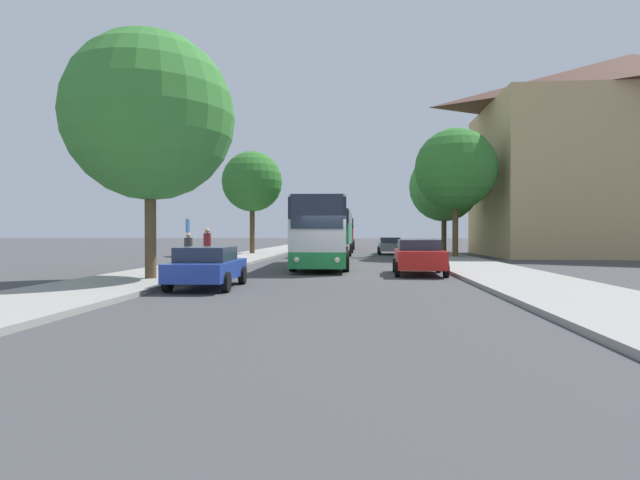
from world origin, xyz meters
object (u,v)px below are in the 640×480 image
bus_middle (335,232)px  bus_rear (342,233)px  parked_car_right_near (419,256)px  tree_right_mid (456,169)px  bus_stop_sign (188,237)px  parked_car_right_far (390,245)px  pedestrian_waiting_far (188,251)px  bus_front (323,232)px  parked_car_left_curb (207,266)px  pedestrian_waiting_near (207,247)px  tree_right_near (444,187)px  tree_left_far (150,117)px  tree_left_near (252,182)px

bus_middle → bus_rear: bearing=90.2°
bus_rear → parked_car_right_near: bus_rear is taller
bus_middle → tree_right_mid: 11.27m
bus_stop_sign → parked_car_right_far: bearing=60.8°
bus_rear → pedestrian_waiting_far: 36.01m
bus_middle → bus_rear: size_ratio=0.95×
bus_front → tree_right_mid: bearing=45.6°
parked_car_right_near → tree_right_mid: bearing=-104.7°
bus_front → parked_car_left_curb: bus_front is taller
bus_rear → pedestrian_waiting_near: bearing=-99.8°
bus_rear → pedestrian_waiting_far: bus_rear is taller
parked_car_right_near → tree_right_near: bearing=-100.5°
parked_car_left_curb → tree_right_mid: tree_right_mid is taller
pedestrian_waiting_near → pedestrian_waiting_far: 2.18m
pedestrian_waiting_far → parked_car_right_near: bearing=-45.5°
tree_left_far → pedestrian_waiting_far: bearing=90.0°
bus_stop_sign → pedestrian_waiting_far: 1.81m
tree_left_far → tree_left_near: bearing=92.9°
bus_middle → pedestrian_waiting_near: 18.30m
parked_car_right_far → pedestrian_waiting_far: (-10.09, -20.70, 0.22)m
parked_car_right_far → pedestrian_waiting_near: bearing=62.2°
bus_front → tree_right_near: size_ratio=1.36×
tree_right_mid → bus_stop_sign: bearing=-140.2°
parked_car_left_curb → tree_right_near: tree_right_near is taller
bus_front → pedestrian_waiting_near: size_ratio=5.91×
bus_middle → bus_rear: (0.06, 15.91, -0.11)m
parked_car_right_near → tree_right_near: (4.23, 19.08, 4.69)m
tree_left_far → tree_right_mid: bearing=51.6°
bus_rear → bus_stop_sign: size_ratio=5.12×
bus_middle → bus_stop_sign: size_ratio=4.84×
bus_middle → parked_car_right_near: 20.10m
tree_left_far → bus_stop_sign: bearing=96.0°
pedestrian_waiting_far → tree_left_near: 19.07m
bus_middle → pedestrian_waiting_near: (-5.34, -17.49, -0.80)m
parked_car_right_near → bus_stop_sign: 10.79m
parked_car_right_far → pedestrian_waiting_far: pedestrian_waiting_far is taller
tree_right_near → bus_front: bearing=-120.8°
bus_rear → parked_car_right_far: 15.57m
tree_left_far → tree_right_near: (14.30, 23.18, -0.50)m
parked_car_right_far → tree_left_near: 12.58m
bus_middle → parked_car_right_near: bus_middle is taller
bus_rear → bus_stop_sign: bus_rear is taller
parked_car_left_curb → tree_left_near: bearing=97.0°
bus_middle → tree_left_far: (-5.52, -23.64, 4.08)m
tree_right_near → tree_right_mid: tree_right_mid is taller
tree_left_far → bus_front: bearing=56.8°
tree_left_far → pedestrian_waiting_near: bearing=88.3°
parked_car_right_far → tree_left_near: (-11.22, -2.32, 5.19)m
bus_front → tree_left_near: bearing=114.4°
bus_front → tree_left_near: size_ratio=1.34×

